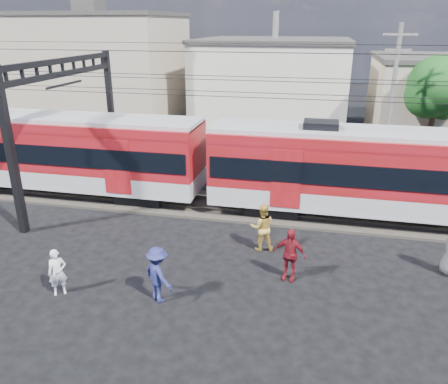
# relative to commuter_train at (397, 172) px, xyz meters

# --- Properties ---
(ground) EXTENTS (120.00, 120.00, 0.00)m
(ground) POSITION_rel_commuter_train_xyz_m (-5.62, -8.00, -2.40)
(ground) COLOR black
(ground) RESTS_ON ground
(track_bed) EXTENTS (70.00, 3.40, 0.12)m
(track_bed) POSITION_rel_commuter_train_xyz_m (-5.62, 0.00, -2.34)
(track_bed) COLOR #2D2823
(track_bed) RESTS_ON ground
(rail_near) EXTENTS (70.00, 0.12, 0.12)m
(rail_near) POSITION_rel_commuter_train_xyz_m (-5.62, -0.75, -2.22)
(rail_near) COLOR #59544C
(rail_near) RESTS_ON track_bed
(rail_far) EXTENTS (70.00, 0.12, 0.12)m
(rail_far) POSITION_rel_commuter_train_xyz_m (-5.62, 0.75, -2.22)
(rail_far) COLOR #59544C
(rail_far) RESTS_ON track_bed
(commuter_train) EXTENTS (50.30, 3.08, 4.17)m
(commuter_train) POSITION_rel_commuter_train_xyz_m (0.00, 0.00, 0.00)
(commuter_train) COLOR black
(commuter_train) RESTS_ON ground
(catenary) EXTENTS (70.00, 9.30, 7.52)m
(catenary) POSITION_rel_commuter_train_xyz_m (-14.27, -0.00, 2.73)
(catenary) COLOR black
(catenary) RESTS_ON ground
(building_west) EXTENTS (14.28, 10.20, 9.30)m
(building_west) POSITION_rel_commuter_train_xyz_m (-22.62, 16.00, 2.25)
(building_west) COLOR tan
(building_west) RESTS_ON ground
(building_midwest) EXTENTS (12.24, 12.24, 7.30)m
(building_midwest) POSITION_rel_commuter_train_xyz_m (-7.62, 19.00, 1.25)
(building_midwest) COLOR beige
(building_midwest) RESTS_ON ground
(utility_pole_mid) EXTENTS (1.80, 0.24, 8.50)m
(utility_pole_mid) POSITION_rel_commuter_train_xyz_m (0.38, 7.00, 2.13)
(utility_pole_mid) COLOR slate
(utility_pole_mid) RESTS_ON ground
(tree_near) EXTENTS (3.82, 3.64, 6.72)m
(tree_near) POSITION_rel_commuter_train_xyz_m (3.57, 10.09, 2.26)
(tree_near) COLOR #382619
(tree_near) RESTS_ON ground
(pedestrian_a) EXTENTS (0.70, 0.65, 1.61)m
(pedestrian_a) POSITION_rel_commuter_train_xyz_m (-11.51, -8.35, -1.59)
(pedestrian_a) COLOR white
(pedestrian_a) RESTS_ON ground
(pedestrian_b) EXTENTS (1.11, 0.96, 1.95)m
(pedestrian_b) POSITION_rel_commuter_train_xyz_m (-5.36, -3.85, -1.43)
(pedestrian_b) COLOR gold
(pedestrian_b) RESTS_ON ground
(pedestrian_c) EXTENTS (1.43, 1.29, 1.92)m
(pedestrian_c) POSITION_rel_commuter_train_xyz_m (-8.14, -7.99, -1.44)
(pedestrian_c) COLOR navy
(pedestrian_c) RESTS_ON ground
(pedestrian_d) EXTENTS (1.21, 0.69, 1.95)m
(pedestrian_d) POSITION_rel_commuter_train_xyz_m (-4.14, -5.80, -1.43)
(pedestrian_d) COLOR maroon
(pedestrian_d) RESTS_ON ground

